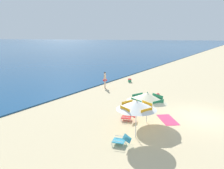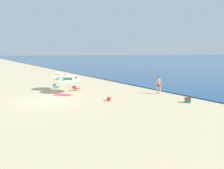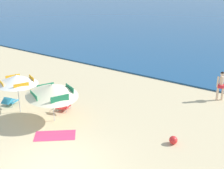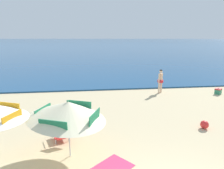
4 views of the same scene
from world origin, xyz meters
name	(u,v)px [view 1 (image 1 of 4)]	position (x,y,z in m)	size (l,w,h in m)	color
ground_plane	(202,117)	(0.00, 0.00, 0.00)	(800.00, 800.00, 0.00)	#CCB78C
beach_umbrella_striped_main	(136,105)	(-4.85, 2.47, 1.81)	(2.91, 2.90, 2.10)	silver
beach_umbrella_striped_second	(147,97)	(-2.69, 2.79, 1.62)	(3.03, 3.00, 2.05)	silver
lounge_chair_under_umbrella	(128,116)	(-3.10, 3.86, 0.27)	(0.80, 1.01, 0.52)	red
lounge_chair_beside_umbrella	(122,140)	(-5.95, 2.68, 0.27)	(0.76, 1.01, 0.53)	teal
person_standing_near_shore	(105,79)	(3.14, 10.06, 0.98)	(0.41, 0.41, 1.69)	beige
cooler_box	(130,80)	(7.10, 9.23, 0.20)	(0.61, 0.58, 0.43)	#2D7F5B
beach_ball	(158,95)	(2.97, 4.19, 0.18)	(0.36, 0.36, 0.36)	red
beach_towel	(168,120)	(-1.62, 1.78, 0.01)	(0.90, 1.80, 0.01)	#DB3866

